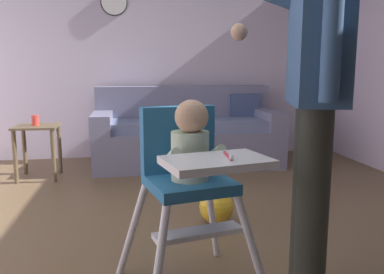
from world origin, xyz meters
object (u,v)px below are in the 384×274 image
at_px(adult_standing, 314,88).
at_px(sippy_cup, 35,120).
at_px(toy_ball, 216,207).
at_px(wall_clock, 114,2).
at_px(side_table, 38,140).
at_px(high_chair, 189,163).
at_px(couch, 187,135).

distance_m(adult_standing, sippy_cup, 2.92).
relative_size(toy_ball, wall_clock, 0.77).
relative_size(side_table, wall_clock, 1.69).
distance_m(adult_standing, toy_ball, 1.29).
relative_size(adult_standing, toy_ball, 7.22).
bearing_deg(sippy_cup, adult_standing, -54.56).
bearing_deg(sippy_cup, wall_clock, 49.01).
bearing_deg(adult_standing, sippy_cup, -39.72).
bearing_deg(sippy_cup, side_table, -0.00).
distance_m(high_chair, side_table, 2.52).
xyz_separation_m(toy_ball, wall_clock, (-0.72, 2.28, 1.70)).
distance_m(couch, adult_standing, 2.83).
bearing_deg(couch, sippy_cup, -75.75).
relative_size(high_chair, toy_ball, 3.90).
bearing_deg(couch, wall_clock, -121.55).
height_order(high_chair, side_table, high_chair).
bearing_deg(sippy_cup, couch, 14.25).
relative_size(couch, adult_standing, 1.19).
xyz_separation_m(adult_standing, side_table, (-1.67, 2.36, -0.59)).
height_order(side_table, sippy_cup, sippy_cup).
xyz_separation_m(couch, wall_clock, (-0.78, 0.48, 1.48)).
height_order(couch, high_chair, high_chair).
distance_m(couch, side_table, 1.57).
bearing_deg(wall_clock, side_table, -130.55).
distance_m(sippy_cup, wall_clock, 1.69).
xyz_separation_m(toy_ball, side_table, (-1.46, 1.42, 0.26)).
height_order(adult_standing, toy_ball, adult_standing).
relative_size(high_chair, wall_clock, 2.99).
bearing_deg(side_table, wall_clock, 49.45).
xyz_separation_m(sippy_cup, wall_clock, (0.75, 0.86, 1.24)).
height_order(couch, sippy_cup, couch).
distance_m(toy_ball, wall_clock, 2.93).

